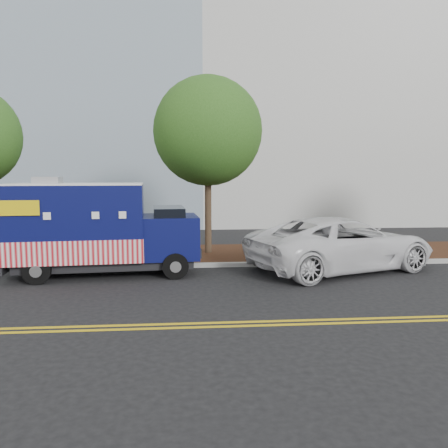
{
  "coord_description": "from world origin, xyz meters",
  "views": [
    {
      "loc": [
        1.08,
        -13.67,
        3.22
      ],
      "look_at": [
        2.27,
        0.6,
        1.61
      ],
      "focal_mm": 35.0,
      "sensor_mm": 36.0,
      "label": 1
    }
  ],
  "objects": [
    {
      "name": "food_truck",
      "position": [
        -1.88,
        0.53,
        1.43
      ],
      "size": [
        6.18,
        2.73,
        3.17
      ],
      "rotation": [
        0.0,
        0.0,
        0.08
      ],
      "color": "black",
      "rests_on": "ground"
    },
    {
      "name": "ground",
      "position": [
        0.0,
        0.0,
        0.0
      ],
      "size": [
        120.0,
        120.0,
        0.0
      ],
      "primitive_type": "plane",
      "color": "black",
      "rests_on": "ground"
    },
    {
      "name": "centerline_far",
      "position": [
        0.0,
        -4.7,
        0.01
      ],
      "size": [
        120.0,
        0.1,
        0.01
      ],
      "primitive_type": "cube",
      "color": "gold",
      "rests_on": "ground"
    },
    {
      "name": "office_building",
      "position": [
        2.0,
        22.0,
        15.2
      ],
      "size": [
        46.0,
        20.0,
        30.4
      ],
      "color": "silver",
      "rests_on": "ground"
    },
    {
      "name": "curb",
      "position": [
        0.0,
        1.4,
        0.07
      ],
      "size": [
        120.0,
        0.18,
        0.15
      ],
      "primitive_type": "cube",
      "color": "#9E9E99",
      "rests_on": "ground"
    },
    {
      "name": "mulch_strip",
      "position": [
        0.0,
        3.5,
        0.07
      ],
      "size": [
        120.0,
        4.0,
        0.15
      ],
      "primitive_type": "cube",
      "color": "black",
      "rests_on": "ground"
    },
    {
      "name": "centerline_near",
      "position": [
        0.0,
        -4.45,
        0.01
      ],
      "size": [
        120.0,
        0.1,
        0.01
      ],
      "primitive_type": "cube",
      "color": "gold",
      "rests_on": "ground"
    },
    {
      "name": "white_car",
      "position": [
        6.28,
        0.59,
        0.91
      ],
      "size": [
        7.15,
        5.02,
        1.81
      ],
      "primitive_type": "imported",
      "rotation": [
        0.0,
        0.0,
        1.91
      ],
      "color": "silver",
      "rests_on": "ground"
    },
    {
      "name": "sign_post",
      "position": [
        -3.25,
        1.75,
        1.2
      ],
      "size": [
        0.06,
        0.06,
        2.4
      ],
      "primitive_type": "cube",
      "color": "#473828",
      "rests_on": "ground"
    },
    {
      "name": "tree_b",
      "position": [
        1.89,
        3.52,
        4.9
      ],
      "size": [
        4.23,
        4.23,
        7.03
      ],
      "color": "#38281C",
      "rests_on": "ground"
    }
  ]
}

